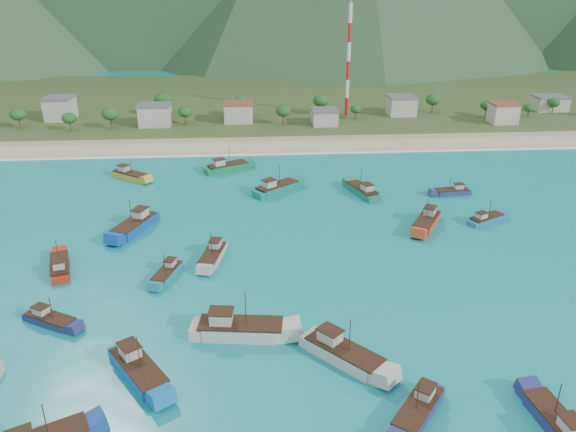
{
  "coord_description": "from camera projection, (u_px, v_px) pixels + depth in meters",
  "views": [
    {
      "loc": [
        -0.45,
        -84.75,
        48.04
      ],
      "look_at": [
        6.67,
        18.0,
        3.0
      ],
      "focal_mm": 35.0,
      "sensor_mm": 36.0,
      "label": 1
    }
  ],
  "objects": [
    {
      "name": "boat_11",
      "position": [
        362.0,
        191.0,
        131.14
      ],
      "size": [
        6.78,
        11.45,
        6.5
      ],
      "rotation": [
        0.0,
        0.0,
        0.34
      ],
      "color": "#1B715A",
      "rests_on": "ground"
    },
    {
      "name": "boat_9",
      "position": [
        343.0,
        354.0,
        75.15
      ],
      "size": [
        11.19,
        11.53,
        7.33
      ],
      "rotation": [
        0.0,
        0.0,
        3.9
      ],
      "color": "beige",
      "rests_on": "ground"
    },
    {
      "name": "vegetation",
      "position": [
        234.0,
        110.0,
        189.12
      ],
      "size": [
        273.78,
        25.72,
        8.4
      ],
      "color": "#235623",
      "rests_on": "ground"
    },
    {
      "name": "boat_2",
      "position": [
        138.0,
        370.0,
        72.22
      ],
      "size": [
        9.53,
        11.74,
        6.98
      ],
      "rotation": [
        0.0,
        0.0,
        3.74
      ],
      "color": "blue",
      "rests_on": "ground"
    },
    {
      "name": "boat_16",
      "position": [
        427.0,
        222.0,
        114.89
      ],
      "size": [
        8.72,
        11.5,
        6.73
      ],
      "rotation": [
        0.0,
        0.0,
        2.6
      ],
      "color": "#BE411D",
      "rests_on": "ground"
    },
    {
      "name": "boat_5",
      "position": [
        486.0,
        220.0,
        116.72
      ],
      "size": [
        8.89,
        6.35,
        5.14
      ],
      "rotation": [
        0.0,
        0.0,
        5.2
      ],
      "color": "#246BA9",
      "rests_on": "ground"
    },
    {
      "name": "boat_13",
      "position": [
        276.0,
        189.0,
        132.42
      ],
      "size": [
        11.63,
        10.15,
        7.08
      ],
      "rotation": [
        0.0,
        0.0,
        5.37
      ],
      "color": "#117663",
      "rests_on": "ground"
    },
    {
      "name": "boat_25",
      "position": [
        239.0,
        330.0,
        80.1
      ],
      "size": [
        13.8,
        5.52,
        7.94
      ],
      "rotation": [
        0.0,
        0.0,
        4.59
      ],
      "color": "beige",
      "rests_on": "ground"
    },
    {
      "name": "boat_20",
      "position": [
        452.0,
        192.0,
        131.44
      ],
      "size": [
        8.73,
        3.37,
        5.03
      ],
      "rotation": [
        0.0,
        0.0,
        1.67
      ],
      "color": "navy",
      "rests_on": "ground"
    },
    {
      "name": "village",
      "position": [
        261.0,
        112.0,
        188.68
      ],
      "size": [
        214.13,
        24.54,
        7.13
      ],
      "color": "beige",
      "rests_on": "ground"
    },
    {
      "name": "ground",
      "position": [
        257.0,
        275.0,
        96.74
      ],
      "size": [
        600.0,
        600.0,
        0.0
      ],
      "primitive_type": "plane",
      "color": "#0B7F6B",
      "rests_on": "ground"
    },
    {
      "name": "boat_22",
      "position": [
        227.0,
        168.0,
        146.72
      ],
      "size": [
        11.94,
        8.47,
        6.9
      ],
      "rotation": [
        0.0,
        0.0,
        5.19
      ],
      "color": "#127643",
      "rests_on": "ground"
    },
    {
      "name": "boat_15",
      "position": [
        418.0,
        411.0,
        65.87
      ],
      "size": [
        8.48,
        9.67,
        5.9
      ],
      "rotation": [
        0.0,
        0.0,
        2.48
      ],
      "color": "navy",
      "rests_on": "ground"
    },
    {
      "name": "surf_line",
      "position": [
        252.0,
        154.0,
        160.27
      ],
      "size": [
        400.0,
        2.5,
        0.08
      ],
      "primitive_type": "cube",
      "color": "white",
      "rests_on": "ground"
    },
    {
      "name": "boat_17",
      "position": [
        167.0,
        274.0,
        96.02
      ],
      "size": [
        4.87,
        8.77,
        4.97
      ],
      "rotation": [
        0.0,
        0.0,
        2.84
      ],
      "color": "teal",
      "rests_on": "ground"
    },
    {
      "name": "boat_0",
      "position": [
        130.0,
        176.0,
        141.28
      ],
      "size": [
        10.33,
        8.9,
        6.26
      ],
      "rotation": [
        0.0,
        0.0,
        4.06
      ],
      "color": "gold",
      "rests_on": "ground"
    },
    {
      "name": "boat_1",
      "position": [
        50.0,
        321.0,
        83.08
      ],
      "size": [
        8.89,
        6.51,
        5.16
      ],
      "rotation": [
        0.0,
        0.0,
        4.2
      ],
      "color": "navy",
      "rests_on": "ground"
    },
    {
      "name": "boat_21",
      "position": [
        135.0,
        226.0,
        112.99
      ],
      "size": [
        8.33,
        12.97,
        7.4
      ],
      "rotation": [
        0.0,
        0.0,
        2.74
      ],
      "color": "#0E45A9",
      "rests_on": "ground"
    },
    {
      "name": "radio_tower",
      "position": [
        348.0,
        61.0,
        189.52
      ],
      "size": [
        1.2,
        1.2,
        37.01
      ],
      "color": "red",
      "rests_on": "ground"
    },
    {
      "name": "land",
      "position": [
        250.0,
        102.0,
        224.71
      ],
      "size": [
        400.0,
        110.0,
        2.4
      ],
      "primitive_type": "cube",
      "color": "#385123",
      "rests_on": "ground"
    },
    {
      "name": "beach",
      "position": [
        252.0,
        145.0,
        168.95
      ],
      "size": [
        400.0,
        18.0,
        1.2
      ],
      "primitive_type": "cube",
      "color": "beige",
      "rests_on": "ground"
    },
    {
      "name": "boat_24",
      "position": [
        213.0,
        256.0,
        101.7
      ],
      "size": [
        5.0,
        10.35,
        5.88
      ],
      "rotation": [
        0.0,
        0.0,
        2.93
      ],
      "color": "#BEB4AC",
      "rests_on": "ground"
    },
    {
      "name": "boat_7",
      "position": [
        60.0,
        267.0,
        97.74
      ],
      "size": [
        5.71,
        10.41,
        5.9
      ],
      "rotation": [
        0.0,
        0.0,
        0.29
      ],
      "color": "#A52613",
      "rests_on": "ground"
    },
    {
      "name": "boat_3",
      "position": [
        558.0,
        424.0,
        63.82
      ],
      "size": [
        4.3,
        10.82,
        6.23
      ],
      "rotation": [
        0.0,
        0.0,
        0.11
      ],
      "color": "navy",
      "rests_on": "ground"
    }
  ]
}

